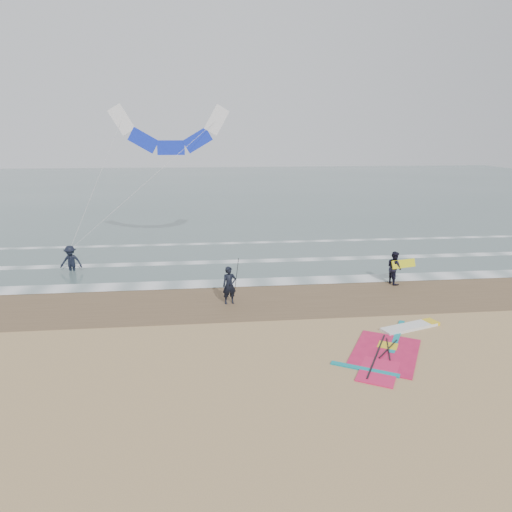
{
  "coord_description": "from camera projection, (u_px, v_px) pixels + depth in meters",
  "views": [
    {
      "loc": [
        -3.54,
        -12.63,
        6.95
      ],
      "look_at": [
        -1.65,
        5.0,
        2.2
      ],
      "focal_mm": 32.0,
      "sensor_mm": 36.0,
      "label": 1
    }
  ],
  "objects": [
    {
      "name": "ground",
      "position": [
        325.0,
        363.0,
        14.3
      ],
      "size": [
        120.0,
        120.0,
        0.0
      ],
      "primitive_type": "plane",
      "color": "tan",
      "rests_on": "ground"
    },
    {
      "name": "sea_water",
      "position": [
        234.0,
        188.0,
        60.4
      ],
      "size": [
        120.0,
        80.0,
        0.02
      ],
      "primitive_type": "cube",
      "color": "#47605E",
      "rests_on": "ground"
    },
    {
      "name": "wet_sand_band",
      "position": [
        291.0,
        297.0,
        20.06
      ],
      "size": [
        120.0,
        5.0,
        0.01
      ],
      "primitive_type": "cube",
      "color": "brown",
      "rests_on": "ground"
    },
    {
      "name": "foam_waterline",
      "position": [
        276.0,
        268.0,
        24.32
      ],
      "size": [
        120.0,
        9.15,
        0.02
      ],
      "color": "white",
      "rests_on": "ground"
    },
    {
      "name": "windsurf_rig",
      "position": [
        394.0,
        345.0,
        15.43
      ],
      "size": [
        4.89,
        4.63,
        0.12
      ],
      "color": "white",
      "rests_on": "ground"
    },
    {
      "name": "person_standing",
      "position": [
        229.0,
        285.0,
        19.13
      ],
      "size": [
        0.65,
        0.49,
        1.62
      ],
      "primitive_type": "imported",
      "rotation": [
        0.0,
        0.0,
        0.2
      ],
      "color": "black",
      "rests_on": "ground"
    },
    {
      "name": "person_walking",
      "position": [
        394.0,
        268.0,
        21.71
      ],
      "size": [
        0.75,
        0.88,
        1.59
      ],
      "primitive_type": "imported",
      "rotation": [
        0.0,
        0.0,
        1.78
      ],
      "color": "black",
      "rests_on": "ground"
    },
    {
      "name": "person_wading",
      "position": [
        70.0,
        255.0,
        23.64
      ],
      "size": [
        1.16,
        0.71,
        1.73
      ],
      "primitive_type": "imported",
      "rotation": [
        0.0,
        0.0,
        -0.07
      ],
      "color": "black",
      "rests_on": "ground"
    },
    {
      "name": "held_pole",
      "position": [
        236.0,
        277.0,
        19.07
      ],
      "size": [
        0.17,
        0.86,
        1.82
      ],
      "color": "black",
      "rests_on": "ground"
    },
    {
      "name": "carried_kiteboard",
      "position": [
        404.0,
        264.0,
        21.6
      ],
      "size": [
        1.3,
        0.51,
        0.39
      ],
      "color": "yellow",
      "rests_on": "ground"
    },
    {
      "name": "surf_kite",
      "position": [
        170.0,
        134.0,
        26.33
      ],
      "size": [
        8.59,
        3.98,
        7.49
      ],
      "color": "white",
      "rests_on": "ground"
    }
  ]
}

